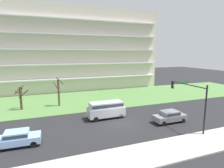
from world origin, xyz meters
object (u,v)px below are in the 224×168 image
object	(u,v)px
tree_far_left	(21,97)
sedan_blue_center_right	(17,138)
van_silver_near_left	(106,109)
traffic_signal_mast	(191,97)
tree_left	(59,92)
sedan_gray_center_left	(170,116)

from	to	relation	value
tree_far_left	sedan_blue_center_right	distance (m)	13.19
van_silver_near_left	sedan_blue_center_right	world-z (taller)	van_silver_near_left
traffic_signal_mast	tree_far_left	bearing A→B (deg)	142.20
tree_far_left	tree_left	world-z (taller)	tree_left
sedan_gray_center_left	traffic_signal_mast	distance (m)	4.08
traffic_signal_mast	sedan_blue_center_right	bearing A→B (deg)	172.80
tree_left	sedan_blue_center_right	distance (m)	14.16
tree_left	sedan_blue_center_right	bearing A→B (deg)	-111.47
tree_left	sedan_blue_center_right	xyz separation A→B (m)	(-5.14, -13.08, -1.73)
tree_far_left	sedan_gray_center_left	distance (m)	23.11
traffic_signal_mast	van_silver_near_left	bearing A→B (deg)	140.57
tree_left	sedan_blue_center_right	world-z (taller)	tree_left
van_silver_near_left	sedan_gray_center_left	bearing A→B (deg)	147.37
sedan_gray_center_left	traffic_signal_mast	size ratio (longest dim) A/B	0.73
sedan_gray_center_left	traffic_signal_mast	bearing A→B (deg)	-67.23
sedan_blue_center_right	tree_left	bearing A→B (deg)	70.94
sedan_blue_center_right	sedan_gray_center_left	bearing A→B (deg)	2.41
tree_far_left	van_silver_near_left	world-z (taller)	tree_far_left
tree_far_left	tree_left	size ratio (longest dim) A/B	0.74
van_silver_near_left	tree_left	bearing A→B (deg)	-57.66
sedan_gray_center_left	sedan_blue_center_right	bearing A→B (deg)	179.57
van_silver_near_left	traffic_signal_mast	size ratio (longest dim) A/B	0.87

